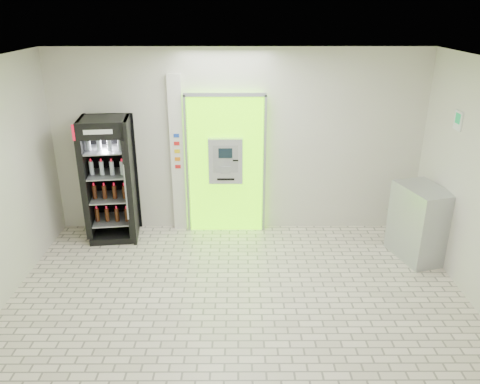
{
  "coord_description": "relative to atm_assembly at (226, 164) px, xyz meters",
  "views": [
    {
      "loc": [
        0.0,
        -4.82,
        3.58
      ],
      "look_at": [
        0.03,
        1.2,
        1.16
      ],
      "focal_mm": 35.0,
      "sensor_mm": 36.0,
      "label": 1
    }
  ],
  "objects": [
    {
      "name": "ground",
      "position": [
        0.2,
        -2.41,
        -1.17
      ],
      "size": [
        6.0,
        6.0,
        0.0
      ],
      "primitive_type": "plane",
      "color": "beige",
      "rests_on": "ground"
    },
    {
      "name": "room_shell",
      "position": [
        0.2,
        -2.41,
        0.67
      ],
      "size": [
        6.0,
        6.0,
        6.0
      ],
      "color": "silver",
      "rests_on": "ground"
    },
    {
      "name": "atm_assembly",
      "position": [
        0.0,
        0.0,
        0.0
      ],
      "size": [
        1.3,
        0.24,
        2.33
      ],
      "color": "#66EB00",
      "rests_on": "ground"
    },
    {
      "name": "pillar",
      "position": [
        -0.78,
        0.04,
        0.13
      ],
      "size": [
        0.22,
        0.11,
        2.6
      ],
      "color": "silver",
      "rests_on": "ground"
    },
    {
      "name": "beverage_cooler",
      "position": [
        -1.84,
        -0.25,
        -0.22
      ],
      "size": [
        0.83,
        0.77,
        1.99
      ],
      "rotation": [
        0.0,
        0.0,
        0.13
      ],
      "color": "black",
      "rests_on": "ground"
    },
    {
      "name": "steel_cabinet",
      "position": [
        2.91,
        -0.96,
        -0.61
      ],
      "size": [
        0.78,
        0.96,
        1.12
      ],
      "rotation": [
        0.0,
        0.0,
        0.28
      ],
      "color": "#AAADB2",
      "rests_on": "ground"
    },
    {
      "name": "exit_sign",
      "position": [
        3.19,
        -1.01,
        0.95
      ],
      "size": [
        0.02,
        0.22,
        0.26
      ],
      "color": "white",
      "rests_on": "room_shell"
    }
  ]
}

